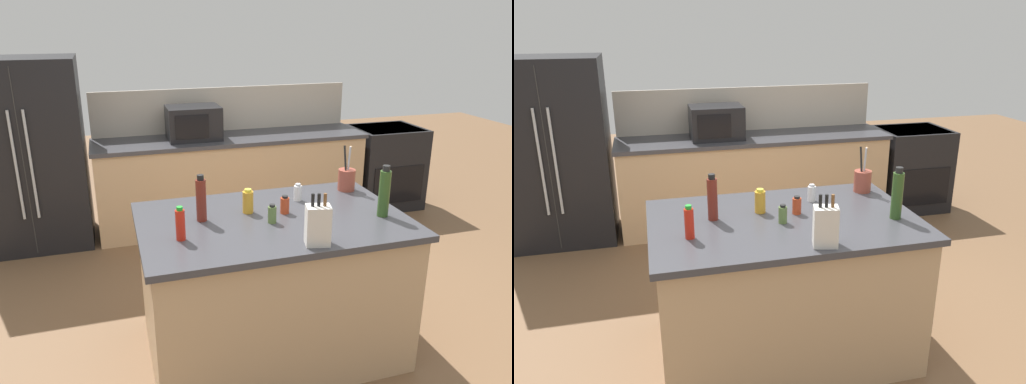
% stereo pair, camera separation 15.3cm
% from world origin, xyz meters
% --- Properties ---
extents(ground_plane, '(14.00, 14.00, 0.00)m').
position_xyz_m(ground_plane, '(0.00, 0.00, 0.00)').
color(ground_plane, brown).
extents(back_counter_run, '(2.79, 0.66, 0.94)m').
position_xyz_m(back_counter_run, '(0.30, 2.20, 0.47)').
color(back_counter_run, tan).
rests_on(back_counter_run, ground_plane).
extents(wall_backsplash, '(2.75, 0.03, 0.46)m').
position_xyz_m(wall_backsplash, '(0.30, 2.52, 1.17)').
color(wall_backsplash, '#B2A899').
rests_on(wall_backsplash, back_counter_run).
extents(kitchen_island, '(1.63, 1.04, 0.94)m').
position_xyz_m(kitchen_island, '(0.00, 0.00, 0.47)').
color(kitchen_island, tan).
rests_on(kitchen_island, ground_plane).
extents(refrigerator, '(1.00, 0.75, 1.77)m').
position_xyz_m(refrigerator, '(-1.63, 2.25, 0.88)').
color(refrigerator, black).
rests_on(refrigerator, ground_plane).
extents(range_oven, '(0.76, 0.65, 0.92)m').
position_xyz_m(range_oven, '(2.11, 2.20, 0.47)').
color(range_oven, black).
rests_on(range_oven, ground_plane).
extents(microwave, '(0.52, 0.39, 0.33)m').
position_xyz_m(microwave, '(-0.09, 2.20, 1.10)').
color(microwave, black).
rests_on(microwave, back_counter_run).
extents(knife_block, '(0.15, 0.13, 0.29)m').
position_xyz_m(knife_block, '(0.11, -0.42, 1.05)').
color(knife_block, beige).
rests_on(knife_block, kitchen_island).
extents(utensil_crock, '(0.12, 0.12, 0.32)m').
position_xyz_m(utensil_crock, '(0.67, 0.34, 1.02)').
color(utensil_crock, brown).
rests_on(utensil_crock, kitchen_island).
extents(spice_jar_oregano, '(0.05, 0.05, 0.12)m').
position_xyz_m(spice_jar_oregano, '(-0.03, -0.07, 0.99)').
color(spice_jar_oregano, '#567038').
rests_on(spice_jar_oregano, kitchen_island).
extents(olive_oil_bottle, '(0.07, 0.07, 0.32)m').
position_xyz_m(olive_oil_bottle, '(0.66, -0.16, 1.09)').
color(olive_oil_bottle, '#2D4C1E').
rests_on(olive_oil_bottle, kitchen_island).
extents(honey_jar, '(0.07, 0.07, 0.15)m').
position_xyz_m(honey_jar, '(-0.12, 0.13, 1.01)').
color(honey_jar, gold).
rests_on(honey_jar, kitchen_island).
extents(vinegar_bottle, '(0.06, 0.06, 0.29)m').
position_xyz_m(vinegar_bottle, '(-0.42, 0.09, 1.08)').
color(vinegar_bottle, maroon).
rests_on(vinegar_bottle, kitchen_island).
extents(spice_jar_paprika, '(0.06, 0.06, 0.12)m').
position_xyz_m(spice_jar_paprika, '(0.10, 0.05, 0.99)').
color(spice_jar_paprika, '#B73D1E').
rests_on(spice_jar_paprika, kitchen_island).
extents(hot_sauce_bottle, '(0.05, 0.05, 0.19)m').
position_xyz_m(hot_sauce_bottle, '(-0.58, -0.15, 1.03)').
color(hot_sauce_bottle, red).
rests_on(hot_sauce_bottle, kitchen_island).
extents(salt_shaker, '(0.05, 0.05, 0.12)m').
position_xyz_m(salt_shaker, '(0.26, 0.25, 0.99)').
color(salt_shaker, silver).
rests_on(salt_shaker, kitchen_island).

